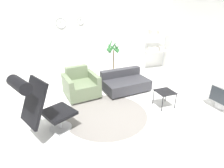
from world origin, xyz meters
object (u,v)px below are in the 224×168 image
potted_plant (113,61)px  shelf_unit (157,42)px  side_table (165,93)px  lounge_chair (39,102)px  armchair_red (81,86)px  couch_low (125,83)px

potted_plant → shelf_unit: size_ratio=0.84×
side_table → potted_plant: bearing=101.6°
lounge_chair → armchair_red: size_ratio=1.31×
potted_plant → armchair_red: bearing=-143.0°
lounge_chair → potted_plant: (2.32, 2.45, -0.15)m
armchair_red → shelf_unit: (3.21, 1.29, 0.80)m
lounge_chair → armchair_red: (0.98, 1.45, -0.45)m
armchair_red → shelf_unit: 3.55m
couch_low → potted_plant: bearing=-97.4°
lounge_chair → couch_low: (2.28, 1.37, -0.52)m
couch_low → side_table: couch_low is taller
armchair_red → potted_plant: bearing=-150.4°
couch_low → shelf_unit: bearing=-149.8°
lounge_chair → side_table: size_ratio=3.02×
side_table → armchair_red: bearing=144.4°
lounge_chair → armchair_red: 1.81m
couch_low → potted_plant: 1.14m
lounge_chair → shelf_unit: shelf_unit is taller
side_table → potted_plant: (-0.47, 2.30, 0.22)m
side_table → shelf_unit: 3.03m
lounge_chair → shelf_unit: bearing=97.0°
lounge_chair → potted_plant: 3.38m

